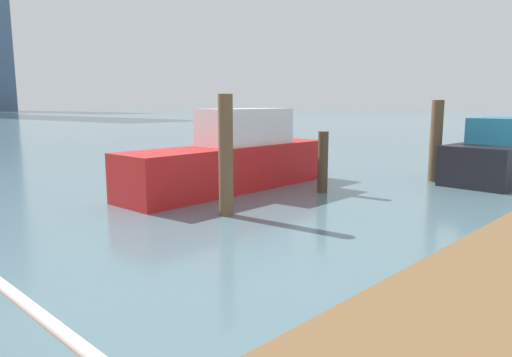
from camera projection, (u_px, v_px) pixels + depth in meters
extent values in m
cube|color=brown|center=(483.00, 295.00, 5.61)|extent=(10.70, 2.00, 0.18)
cylinder|color=brown|center=(436.00, 141.00, 14.21)|extent=(0.36, 0.36, 2.47)
cylinder|color=brown|center=(226.00, 156.00, 9.82)|extent=(0.31, 0.31, 2.57)
cylinder|color=#473826|center=(323.00, 162.00, 12.46)|extent=(0.27, 0.27, 1.64)
cube|color=red|center=(231.00, 168.00, 12.95)|extent=(6.81, 1.85, 1.22)
cube|color=white|center=(245.00, 127.00, 13.19)|extent=(2.79, 1.39, 1.01)
cube|color=black|center=(510.00, 159.00, 15.00)|extent=(6.47, 2.13, 1.17)
cube|color=#1E6B8C|center=(503.00, 130.00, 14.26)|extent=(2.03, 1.58, 0.76)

